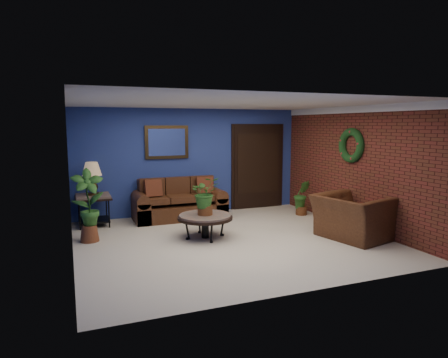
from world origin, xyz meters
name	(u,v)px	position (x,y,z in m)	size (l,w,h in m)	color
floor	(231,240)	(0.00, 0.00, 0.00)	(5.50, 5.50, 0.00)	beige
wall_back	(191,161)	(0.00, 2.50, 1.25)	(5.50, 0.04, 2.50)	navy
wall_left	(69,181)	(-2.75, 0.00, 1.25)	(0.04, 5.00, 2.50)	navy
wall_right_brick	(354,167)	(2.75, 0.00, 1.25)	(0.04, 5.00, 2.50)	maroon
ceiling	(232,103)	(0.00, 0.00, 2.50)	(5.50, 5.00, 0.02)	silver
crown_molding	(356,109)	(2.72, 0.00, 2.43)	(0.03, 5.00, 0.14)	white
wall_mirror	(167,142)	(-0.60, 2.46, 1.72)	(1.02, 0.06, 0.77)	#473217
closet_door	(258,167)	(1.75, 2.47, 1.05)	(1.44, 0.06, 2.18)	black
wreath	(351,145)	(2.69, 0.05, 1.70)	(0.72, 0.72, 0.16)	black
sofa	(179,205)	(-0.44, 2.08, 0.30)	(2.06, 0.89, 0.93)	#4B2915
coffee_table	(205,218)	(-0.40, 0.32, 0.39)	(1.04, 1.04, 0.45)	#4F4A45
end_table	(93,202)	(-2.30, 2.05, 0.51)	(0.72, 0.72, 0.66)	#4F4A45
table_lamp	(92,174)	(-2.30, 2.05, 1.09)	(0.40, 0.40, 0.66)	#473217
side_chair	(203,195)	(0.17, 2.11, 0.49)	(0.40, 0.40, 0.88)	brown
armchair	(352,217)	(2.15, -0.73, 0.41)	(1.26, 1.10, 0.82)	#4B2915
coffee_plant	(205,194)	(-0.40, 0.32, 0.84)	(0.54, 0.48, 0.72)	brown
floor_plant	(302,197)	(2.35, 1.32, 0.43)	(0.44, 0.39, 0.83)	brown
tall_plant	(88,203)	(-2.45, 0.87, 0.72)	(0.60, 0.43, 1.34)	brown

